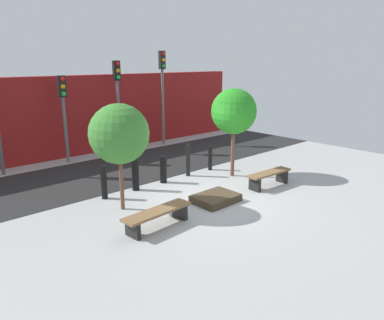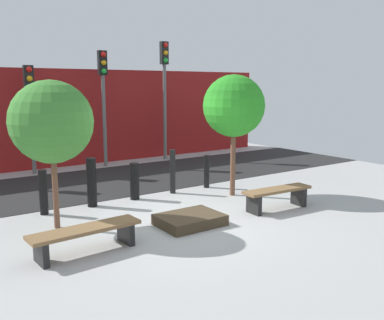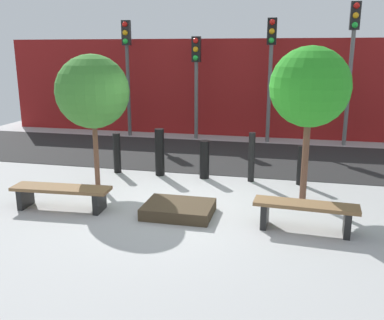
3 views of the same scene
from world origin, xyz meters
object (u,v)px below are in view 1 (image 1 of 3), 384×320
Objects in this scene: bench_left at (158,215)px; bench_right at (269,176)px; tree_behind_left_bench at (119,134)px; bollard_left at (135,173)px; bollard_right at (188,160)px; bollard_far_right at (210,158)px; tree_behind_right_bench at (234,112)px; traffic_light_mid_west at (63,103)px; traffic_light_east at (163,82)px; bollard_center at (163,169)px; bollard_far_left at (104,183)px; planter_bed at (216,198)px; traffic_light_mid_east at (118,90)px.

bench_left is 1.10× the size of bench_right.
tree_behind_left_bench reaches higher than bollard_left.
bollard_right is 1.28× the size of bollard_far_right.
bench_left is at bearing -160.81° from tree_behind_right_bench.
bollard_right is at bearing -63.08° from traffic_light_mid_west.
bench_left is 2.13× the size of bollard_far_right.
traffic_light_east is (1.32, 6.86, 2.52)m from bench_right.
bollard_left is 0.34× the size of traffic_light_mid_west.
traffic_light_east reaches higher than tree_behind_right_bench.
tree_behind_right_bench reaches higher than bollard_center.
bollard_far_right is (-0.05, 2.50, 0.10)m from bench_right.
bench_right is 2.74m from bollard_right.
planter_bed is at bearing -47.51° from bollard_far_left.
tree_behind_left_bench is 2.92× the size of bollard_far_left.
bollard_far_left reaches higher than planter_bed.
tree_behind_left_bench is 4.30m from tree_behind_right_bench.
bollard_left is 1.27× the size of bollard_far_right.
tree_behind_left_bench is 2.08m from bollard_left.
traffic_light_mid_east is at bearing 63.08° from bollard_left.
traffic_light_east is at bearing 0.02° from traffic_light_mid_east.
traffic_light_east reaches higher than bollard_far_left.
tree_behind_right_bench is 6.30m from traffic_light_mid_west.
bench_left is at bearing -174.69° from planter_bed.
bollard_far_left is at bearing 180.00° from bollard_center.
traffic_light_mid_east is at bearing 53.15° from bollard_far_left.
traffic_light_mid_west is at bearing 126.86° from bollard_far_right.
bollard_left reaches higher than bollard_far_right.
bollard_center is at bearing -128.58° from traffic_light_east.
tree_behind_left_bench reaches higher than bollard_far_right.
tree_behind_left_bench reaches higher than bench_right.
planter_bed is at bearing -80.12° from traffic_light_mid_west.
tree_behind_right_bench reaches higher than bollard_far_right.
bollard_far_left reaches higher than bollard_center.
planter_bed is 0.41× the size of tree_behind_right_bench.
bench_right is 3.30m from bollard_center.
bollard_right is at bearing 0.00° from bollard_far_left.
bollard_far_right is at bearing 13.25° from tree_behind_left_bench.
planter_bed is at bearing -148.91° from tree_behind_right_bench.
tree_behind_right_bench is (4.30, 0.00, 0.17)m from tree_behind_left_bench.
tree_behind_right_bench is 2.94m from bollard_center.
traffic_light_east is at bearing 43.89° from bollard_left.
traffic_light_east reaches higher than bollard_right.
traffic_light_mid_east is (3.31, 5.36, 0.60)m from tree_behind_left_bench.
bollard_far_right is (4.26, 2.50, 0.12)m from bench_left.
tree_behind_left_bench is at bearing -92.58° from bollard_far_left.
tree_behind_left_bench is at bearing -166.75° from bollard_far_right.
traffic_light_mid_east is 0.90× the size of traffic_light_east.
planter_bed is 1.27× the size of bollard_far_left.
tree_behind_left_bench is at bearing -162.63° from bollard_right.
planter_bed is 0.37× the size of traffic_light_mid_west.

